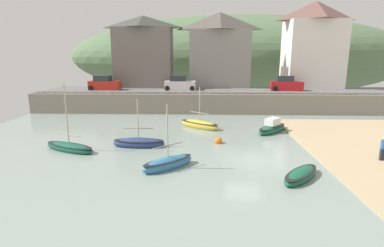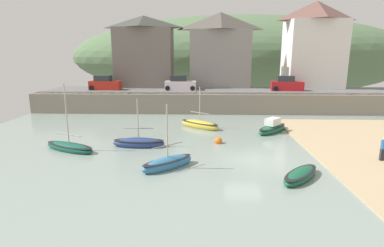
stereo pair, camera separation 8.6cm
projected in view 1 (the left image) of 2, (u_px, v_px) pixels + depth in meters
The scene contains 17 objects.
ground at pixel (315, 239), 11.59m from camera, with size 48.00×41.00×0.61m.
quay_seawall at pixel (226, 101), 37.74m from camera, with size 48.00×9.40×2.40m.
hillside_backdrop at pixel (239, 57), 73.14m from camera, with size 80.00×44.00×18.76m.
waterfront_building_left at pixel (144, 51), 44.26m from camera, with size 8.44×5.39×10.10m.
waterfront_building_centre at pixel (219, 50), 43.85m from camera, with size 8.87×4.56×10.51m.
waterfront_building_right at pixel (313, 44), 43.25m from camera, with size 7.96×6.13×11.93m.
motorboat_with_cabin at pixel (168, 163), 19.25m from camera, with size 3.52×3.30×4.31m.
sailboat_blue_trim at pixel (272, 128), 28.24m from camera, with size 3.75×4.02×1.51m.
sailboat_nearest_shore at pixel (301, 175), 17.59m from camera, with size 3.22×3.51×0.70m.
sailboat_white_hull at pixel (69, 147), 22.81m from camera, with size 4.70×3.09×5.19m.
dinghy_open_wooden at pixel (139, 143), 23.81m from camera, with size 4.11×1.49×3.96m.
fishing_boat_green at pixel (199, 125), 29.87m from camera, with size 4.30×3.64×4.26m.
parked_car_near_slipway at pixel (104, 84), 40.98m from camera, with size 4.17×1.88×1.95m.
parked_car_by_wall at pixel (180, 84), 40.65m from camera, with size 4.12×1.82×1.95m.
parked_car_end_of_row at pixel (286, 84), 40.18m from camera, with size 4.25×2.12×1.95m.
person_near_water at pixel (383, 148), 20.23m from camera, with size 0.34×0.34×1.62m.
mooring_buoy at pixel (218, 141), 24.70m from camera, with size 0.63×0.63×0.63m.
Camera 1 is at (-2.94, -20.03, 7.03)m, focal length 28.41 mm.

